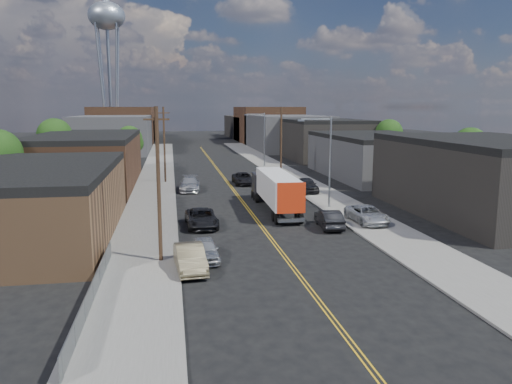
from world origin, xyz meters
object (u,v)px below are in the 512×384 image
object	(u,v)px
car_left_a	(205,249)
car_right_oncoming	(329,219)
car_right_lot_a	(367,214)
car_right_lot_c	(307,185)
car_ahead_truck	(243,179)
car_left_c	(201,218)
water_tower	(107,21)
semi_truck	(274,188)
car_left_b	(190,258)
car_left_d	(190,184)

from	to	relation	value
car_left_a	car_right_oncoming	size ratio (longest dim) A/B	0.91
car_right_lot_a	car_right_lot_c	distance (m)	16.18
car_right_oncoming	car_ahead_truck	bearing A→B (deg)	-77.28
car_left_c	car_right_lot_a	size ratio (longest dim) A/B	1.04
water_tower	car_right_lot_c	xyz separation A→B (m)	(30.20, -76.00, -29.67)
water_tower	semi_truck	world-z (taller)	water_tower
car_left_a	car_left_b	distance (m)	2.26
car_left_a	car_right_lot_a	size ratio (longest dim) A/B	0.81
car_right_oncoming	car_right_lot_a	size ratio (longest dim) A/B	0.89
semi_truck	car_left_d	world-z (taller)	semi_truck
car_left_c	car_ahead_truck	bearing A→B (deg)	71.15
car_left_c	car_left_d	size ratio (longest dim) A/B	0.96
semi_truck	car_right_lot_c	distance (m)	10.47
semi_truck	water_tower	bearing A→B (deg)	107.54
semi_truck	car_right_oncoming	bearing A→B (deg)	-68.56
car_left_b	car_ahead_truck	bearing A→B (deg)	71.91
car_left_b	car_right_oncoming	distance (m)	14.97
semi_truck	car_left_b	size ratio (longest dim) A/B	2.95
car_right_lot_a	car_ahead_truck	distance (m)	25.21
car_left_b	car_left_d	bearing A→B (deg)	83.34
car_left_a	car_left_b	bearing A→B (deg)	-119.30
car_left_d	car_right_lot_a	size ratio (longest dim) A/B	1.08
car_left_c	car_right_lot_a	distance (m)	14.15
car_left_c	car_left_d	world-z (taller)	car_left_d
semi_truck	car_left_a	bearing A→B (deg)	-115.67
car_left_a	car_left_c	bearing A→B (deg)	86.49
car_right_oncoming	car_right_lot_c	distance (m)	17.08
semi_truck	car_right_lot_a	world-z (taller)	semi_truck
water_tower	car_right_oncoming	bearing A→B (deg)	-73.53
car_right_lot_a	car_right_lot_c	world-z (taller)	car_right_lot_c
semi_truck	car_right_oncoming	world-z (taller)	semi_truck
semi_truck	car_right_lot_c	xyz separation A→B (m)	(5.71, 8.70, -1.15)
car_left_c	car_right_lot_a	world-z (taller)	car_right_lot_a
car_left_d	car_ahead_truck	xyz separation A→B (m)	(7.09, 4.04, -0.08)
car_left_d	car_left_c	bearing A→B (deg)	-85.36
car_left_b	car_ahead_truck	size ratio (longest dim) A/B	0.90
car_left_b	car_left_c	world-z (taller)	car_left_b
car_right_oncoming	car_right_lot_a	world-z (taller)	car_right_lot_a
water_tower	car_left_b	world-z (taller)	water_tower
semi_truck	car_right_oncoming	distance (m)	8.79
semi_truck	car_left_b	distance (m)	19.49
car_right_lot_a	semi_truck	bearing A→B (deg)	128.46
water_tower	car_right_lot_a	distance (m)	101.71
car_left_d	car_right_lot_a	bearing A→B (deg)	-50.67
car_right_oncoming	car_right_lot_a	xyz separation A→B (m)	(3.61, 0.71, 0.11)
car_left_c	car_right_lot_c	xyz separation A→B (m)	(13.20, 14.72, 0.22)
semi_truck	car_left_b	xyz separation A→B (m)	(-8.89, -17.30, -1.32)
car_right_lot_c	water_tower	bearing A→B (deg)	111.06
car_left_d	car_right_lot_c	size ratio (longest dim) A/B	1.17
car_left_b	car_right_lot_a	world-z (taller)	car_right_lot_a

